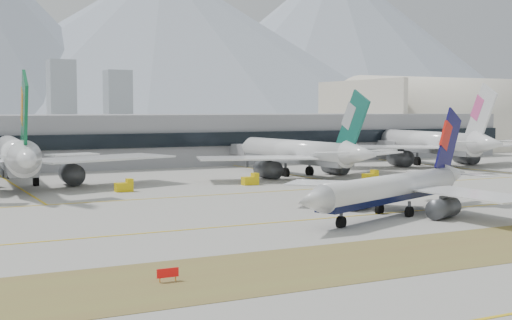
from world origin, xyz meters
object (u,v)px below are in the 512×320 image
terminal (95,140)px  hangar (445,148)px  widebody_eva (16,157)px  taxiing_airliner (397,189)px  widebody_china_air (431,144)px  widebody_cathay (300,154)px

terminal → hangar: (154.56, 20.16, -7.37)m
widebody_eva → terminal: (30.47, 52.37, 1.08)m
taxiing_airliner → terminal: taxiing_airliner is taller
widebody_china_air → taxiing_airliner: bearing=144.1°
widebody_eva → hangar: 198.84m
taxiing_airliner → hangar: 197.66m
taxiing_airliner → widebody_eva: (-47.40, 69.28, 2.27)m
widebody_cathay → hangar: hangar is taller
widebody_cathay → terminal: widebody_cathay is taller
taxiing_airliner → widebody_eva: 83.97m
widebody_cathay → hangar: size_ratio=0.66×
terminal → widebody_cathay: bearing=-58.4°
taxiing_airliner → hangar: (137.63, 141.81, -4.01)m
widebody_eva → widebody_cathay: 67.03m
widebody_china_air → terminal: widebody_china_air is taller
taxiing_airliner → hangar: size_ratio=0.53×
taxiing_airliner → widebody_cathay: (19.30, 62.72, 1.51)m
widebody_cathay → hangar: bearing=-60.0°
widebody_cathay → terminal: (-36.23, 58.93, 1.84)m
widebody_eva → widebody_china_air: bearing=-82.8°
taxiing_airliner → widebody_cathay: size_ratio=0.82×
taxiing_airliner → widebody_cathay: 65.64m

